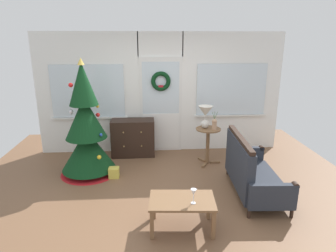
% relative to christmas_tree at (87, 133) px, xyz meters
% --- Properties ---
extents(ground_plane, '(6.76, 6.76, 0.00)m').
position_rel_christmas_tree_xyz_m(ground_plane, '(1.39, -0.96, -0.77)').
color(ground_plane, brown).
extents(back_wall_with_door, '(5.20, 0.19, 2.55)m').
position_rel_christmas_tree_xyz_m(back_wall_with_door, '(1.39, 1.12, 0.51)').
color(back_wall_with_door, white).
rests_on(back_wall_with_door, ground).
extents(christmas_tree, '(1.03, 1.03, 2.10)m').
position_rel_christmas_tree_xyz_m(christmas_tree, '(0.00, 0.00, 0.00)').
color(christmas_tree, '#4C331E').
rests_on(christmas_tree, ground).
extents(dresser_cabinet, '(0.90, 0.45, 0.78)m').
position_rel_christmas_tree_xyz_m(dresser_cabinet, '(0.78, 0.83, -0.38)').
color(dresser_cabinet, black).
rests_on(dresser_cabinet, ground).
extents(settee_sofa, '(0.79, 1.54, 0.96)m').
position_rel_christmas_tree_xyz_m(settee_sofa, '(2.71, -0.94, -0.39)').
color(settee_sofa, black).
rests_on(settee_sofa, ground).
extents(side_table, '(0.50, 0.48, 0.73)m').
position_rel_christmas_tree_xyz_m(side_table, '(2.27, 0.28, -0.26)').
color(side_table, brown).
rests_on(side_table, ground).
extents(table_lamp, '(0.28, 0.28, 0.44)m').
position_rel_christmas_tree_xyz_m(table_lamp, '(2.21, 0.32, 0.24)').
color(table_lamp, silver).
rests_on(table_lamp, side_table).
extents(flower_vase, '(0.11, 0.10, 0.35)m').
position_rel_christmas_tree_xyz_m(flower_vase, '(2.37, 0.22, 0.08)').
color(flower_vase, tan).
rests_on(flower_vase, side_table).
extents(coffee_table, '(0.88, 0.58, 0.42)m').
position_rel_christmas_tree_xyz_m(coffee_table, '(1.53, -1.79, -0.41)').
color(coffee_table, brown).
rests_on(coffee_table, ground).
extents(wine_glass, '(0.08, 0.08, 0.20)m').
position_rel_christmas_tree_xyz_m(wine_glass, '(1.66, -1.89, -0.21)').
color(wine_glass, silver).
rests_on(wine_glass, coffee_table).
extents(gift_box, '(0.18, 0.17, 0.18)m').
position_rel_christmas_tree_xyz_m(gift_box, '(0.48, -0.22, -0.68)').
color(gift_box, '#D8C64C').
rests_on(gift_box, ground).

